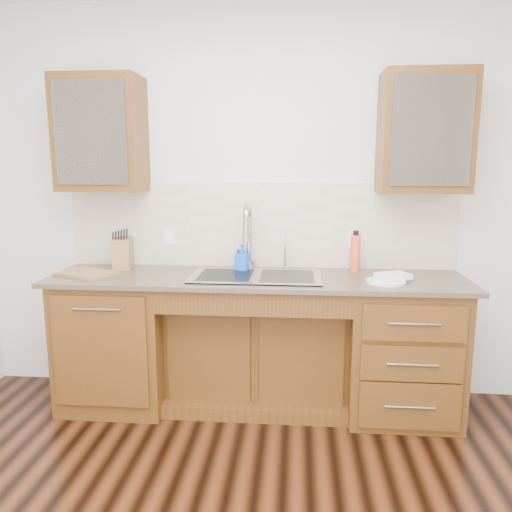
# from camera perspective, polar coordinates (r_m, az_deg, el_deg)

# --- Properties ---
(wall_back) EXTENTS (4.00, 0.10, 2.70)m
(wall_back) POSITION_cam_1_polar(r_m,az_deg,el_deg) (3.55, 0.55, 5.97)
(wall_back) COLOR silver
(wall_back) RESTS_ON ground
(base_cabinet_left) EXTENTS (0.70, 0.62, 0.88)m
(base_cabinet_left) POSITION_cam_1_polar(r_m,az_deg,el_deg) (3.60, -15.40, -9.23)
(base_cabinet_left) COLOR #593014
(base_cabinet_left) RESTS_ON ground
(base_cabinet_center) EXTENTS (1.20, 0.44, 0.70)m
(base_cabinet_center) POSITION_cam_1_polar(r_m,az_deg,el_deg) (3.51, 0.18, -10.90)
(base_cabinet_center) COLOR #593014
(base_cabinet_center) RESTS_ON ground
(base_cabinet_right) EXTENTS (0.70, 0.62, 0.88)m
(base_cabinet_right) POSITION_cam_1_polar(r_m,az_deg,el_deg) (3.45, 16.23, -10.12)
(base_cabinet_right) COLOR #593014
(base_cabinet_right) RESTS_ON ground
(countertop) EXTENTS (2.70, 0.65, 0.03)m
(countertop) POSITION_cam_1_polar(r_m,az_deg,el_deg) (3.25, 0.04, -2.61)
(countertop) COLOR #84705B
(countertop) RESTS_ON base_cabinet_left
(backsplash) EXTENTS (2.70, 0.02, 0.59)m
(backsplash) POSITION_cam_1_polar(r_m,az_deg,el_deg) (3.50, 0.47, 3.52)
(backsplash) COLOR beige
(backsplash) RESTS_ON wall_back
(sink) EXTENTS (0.84, 0.46, 0.19)m
(sink) POSITION_cam_1_polar(r_m,az_deg,el_deg) (3.25, 0.02, -3.87)
(sink) COLOR #9E9EA5
(sink) RESTS_ON countertop
(faucet) EXTENTS (0.04, 0.04, 0.40)m
(faucet) POSITION_cam_1_polar(r_m,az_deg,el_deg) (3.42, -0.83, 1.75)
(faucet) COLOR #999993
(faucet) RESTS_ON countertop
(filter_tap) EXTENTS (0.02, 0.02, 0.24)m
(filter_tap) POSITION_cam_1_polar(r_m,az_deg,el_deg) (3.43, 3.35, 0.40)
(filter_tap) COLOR #999993
(filter_tap) RESTS_ON countertop
(upper_cabinet_left) EXTENTS (0.55, 0.34, 0.75)m
(upper_cabinet_left) POSITION_cam_1_polar(r_m,az_deg,el_deg) (3.56, -17.29, 13.17)
(upper_cabinet_left) COLOR #593014
(upper_cabinet_left) RESTS_ON wall_back
(upper_cabinet_right) EXTENTS (0.55, 0.34, 0.75)m
(upper_cabinet_right) POSITION_cam_1_polar(r_m,az_deg,el_deg) (3.40, 18.70, 13.23)
(upper_cabinet_right) COLOR #593014
(upper_cabinet_right) RESTS_ON wall_back
(outlet_left) EXTENTS (0.08, 0.01, 0.12)m
(outlet_left) POSITION_cam_1_polar(r_m,az_deg,el_deg) (3.61, -9.90, 2.21)
(outlet_left) COLOR white
(outlet_left) RESTS_ON backsplash
(outlet_right) EXTENTS (0.08, 0.01, 0.12)m
(outlet_right) POSITION_cam_1_polar(r_m,az_deg,el_deg) (3.51, 11.10, 1.94)
(outlet_right) COLOR white
(outlet_right) RESTS_ON backsplash
(soap_bottle) EXTENTS (0.11, 0.11, 0.18)m
(soap_bottle) POSITION_cam_1_polar(r_m,az_deg,el_deg) (3.39, -1.56, -0.20)
(soap_bottle) COLOR blue
(soap_bottle) RESTS_ON countertop
(water_bottle) EXTENTS (0.09, 0.09, 0.25)m
(water_bottle) POSITION_cam_1_polar(r_m,az_deg,el_deg) (3.43, 11.27, 0.30)
(water_bottle) COLOR #E64E2D
(water_bottle) RESTS_ON countertop
(plate) EXTENTS (0.28, 0.28, 0.01)m
(plate) POSITION_cam_1_polar(r_m,az_deg,el_deg) (3.18, 14.61, -2.84)
(plate) COLOR white
(plate) RESTS_ON countertop
(dish_towel) EXTENTS (0.24, 0.21, 0.03)m
(dish_towel) POSITION_cam_1_polar(r_m,az_deg,el_deg) (3.24, 15.40, -2.21)
(dish_towel) COLOR white
(dish_towel) RESTS_ON plate
(knife_block) EXTENTS (0.14, 0.21, 0.21)m
(knife_block) POSITION_cam_1_polar(r_m,az_deg,el_deg) (3.60, -14.98, 0.31)
(knife_block) COLOR #A07A4D
(knife_block) RESTS_ON countertop
(cutting_board) EXTENTS (0.42, 0.37, 0.02)m
(cutting_board) POSITION_cam_1_polar(r_m,az_deg,el_deg) (3.49, -18.77, -1.87)
(cutting_board) COLOR brown
(cutting_board) RESTS_ON countertop
(cup_left_a) EXTENTS (0.15, 0.15, 0.09)m
(cup_left_a) POSITION_cam_1_polar(r_m,az_deg,el_deg) (3.58, -18.18, 12.23)
(cup_left_a) COLOR white
(cup_left_a) RESTS_ON upper_cabinet_left
(cup_left_b) EXTENTS (0.10, 0.10, 0.09)m
(cup_left_b) POSITION_cam_1_polar(r_m,az_deg,el_deg) (3.52, -15.47, 12.41)
(cup_left_b) COLOR white
(cup_left_b) RESTS_ON upper_cabinet_left
(cup_right_a) EXTENTS (0.12, 0.12, 0.10)m
(cup_right_a) POSITION_cam_1_polar(r_m,az_deg,el_deg) (3.38, 17.18, 12.46)
(cup_right_a) COLOR white
(cup_right_a) RESTS_ON upper_cabinet_right
(cup_right_b) EXTENTS (0.13, 0.13, 0.10)m
(cup_right_b) POSITION_cam_1_polar(r_m,az_deg,el_deg) (3.43, 20.98, 12.19)
(cup_right_b) COLOR silver
(cup_right_b) RESTS_ON upper_cabinet_right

